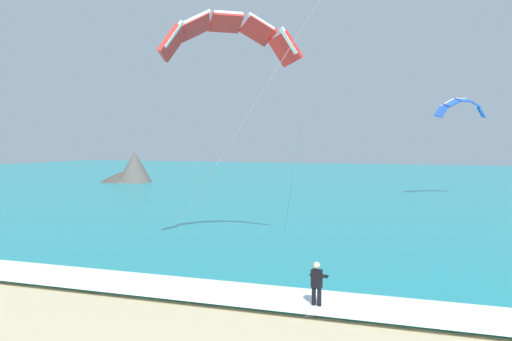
{
  "coord_description": "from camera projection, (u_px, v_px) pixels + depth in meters",
  "views": [
    {
      "loc": [
        3.69,
        -5.72,
        5.67
      ],
      "look_at": [
        -5.06,
        16.59,
        4.46
      ],
      "focal_mm": 41.97,
      "sensor_mm": 36.0,
      "label": 1
    }
  ],
  "objects": [
    {
      "name": "surfboard",
      "position": [
        316.0,
        312.0,
        19.65
      ],
      "size": [
        0.68,
        1.46,
        0.09
      ],
      "color": "white",
      "rests_on": "ground"
    },
    {
      "name": "sea",
      "position": [
        458.0,
        185.0,
        74.44
      ],
      "size": [
        200.0,
        120.0,
        0.2
      ],
      "primitive_type": "cube",
      "color": "teal",
      "rests_on": "ground"
    },
    {
      "name": "kite_distant",
      "position": [
        462.0,
        106.0,
        56.18
      ],
      "size": [
        4.61,
        3.71,
        1.91
      ],
      "color": "blue"
    },
    {
      "name": "headland_left",
      "position": [
        130.0,
        173.0,
        78.2
      ],
      "size": [
        7.74,
        6.13,
        4.23
      ],
      "color": "#56514C",
      "rests_on": "ground"
    },
    {
      "name": "surf_foam",
      "position": [
        366.0,
        307.0,
        19.58
      ],
      "size": [
        200.0,
        3.02,
        0.04
      ],
      "primitive_type": "cube",
      "color": "white",
      "rests_on": "sea"
    },
    {
      "name": "kite_primary",
      "position": [
        229.0,
        34.0,
        29.11
      ],
      "size": [
        9.26,
        9.95,
        10.75
      ],
      "color": "red"
    },
    {
      "name": "kitesurfer",
      "position": [
        317.0,
        284.0,
        19.62
      ],
      "size": [
        0.58,
        0.58,
        1.69
      ],
      "color": "black",
      "rests_on": "ground"
    }
  ]
}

